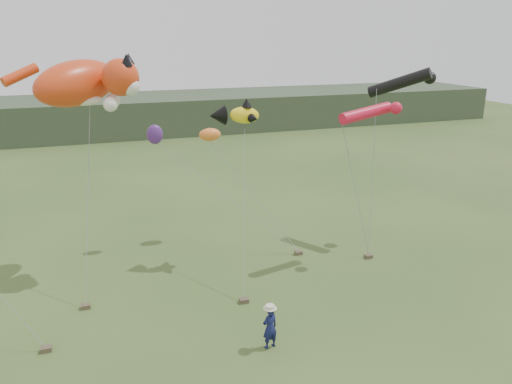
# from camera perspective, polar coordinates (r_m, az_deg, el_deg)

# --- Properties ---
(ground) EXTENTS (120.00, 120.00, 0.00)m
(ground) POSITION_cam_1_polar(r_m,az_deg,el_deg) (19.21, 2.74, -16.90)
(ground) COLOR #385123
(ground) RESTS_ON ground
(headland) EXTENTS (90.00, 13.00, 4.00)m
(headland) POSITION_cam_1_polar(r_m,az_deg,el_deg) (60.10, -16.20, 8.32)
(headland) COLOR #2D3D28
(headland) RESTS_ON ground
(festival_attendant) EXTENTS (0.66, 0.51, 1.63)m
(festival_attendant) POSITION_cam_1_polar(r_m,az_deg,el_deg) (18.55, 1.60, -15.23)
(festival_attendant) COLOR #131949
(festival_attendant) RESTS_ON ground
(sandbag_anchors) EXTENTS (15.44, 4.95, 0.19)m
(sandbag_anchors) POSITION_cam_1_polar(r_m,az_deg,el_deg) (22.61, -3.72, -10.91)
(sandbag_anchors) COLOR brown
(sandbag_anchors) RESTS_ON ground
(cat_kite) EXTENTS (5.73, 4.32, 2.52)m
(cat_kite) POSITION_cam_1_polar(r_m,az_deg,el_deg) (23.43, -18.77, 11.75)
(cat_kite) COLOR red
(cat_kite) RESTS_ON ground
(fish_kite) EXTENTS (2.43, 1.62, 1.25)m
(fish_kite) POSITION_cam_1_polar(r_m,az_deg,el_deg) (23.49, -2.48, 8.82)
(fish_kite) COLOR yellow
(fish_kite) RESTS_ON ground
(tube_kites) EXTENTS (6.42, 4.29, 2.37)m
(tube_kites) POSITION_cam_1_polar(r_m,az_deg,el_deg) (26.08, 15.28, 10.79)
(tube_kites) COLOR black
(tube_kites) RESTS_ON ground
(misc_kites) EXTENTS (3.92, 0.92, 1.09)m
(misc_kites) POSITION_cam_1_polar(r_m,az_deg,el_deg) (26.27, -7.98, 6.52)
(misc_kites) COLOR orange
(misc_kites) RESTS_ON ground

